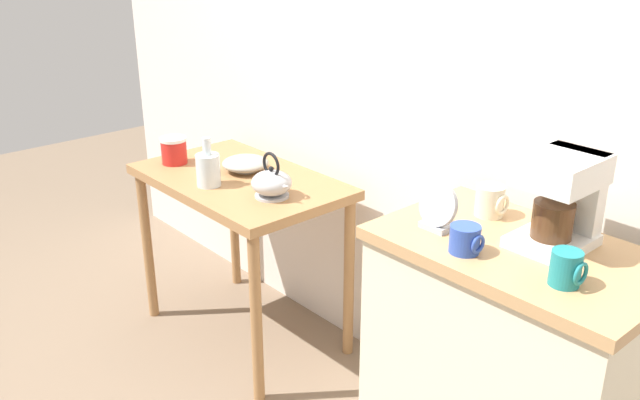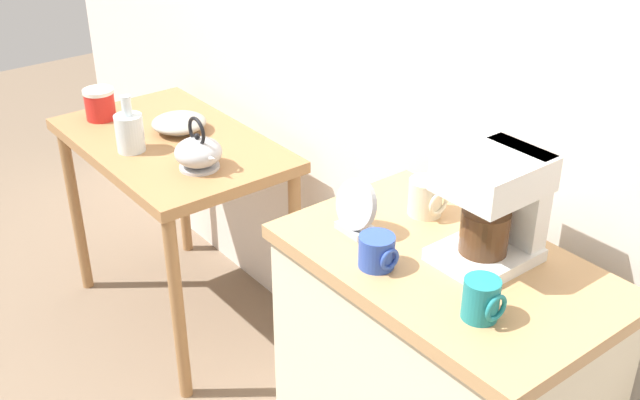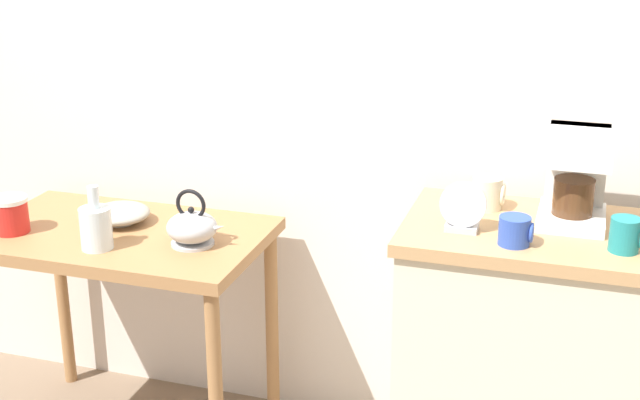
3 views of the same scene
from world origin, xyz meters
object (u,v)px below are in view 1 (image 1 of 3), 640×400
Objects in this scene: bowl_stoneware at (245,163)px; coffee_maker at (562,196)px; teakettle at (272,183)px; canister_enamel at (174,150)px; mug_small_cream at (490,201)px; glass_carafe_vase at (208,169)px; table_clock at (438,210)px; mug_dark_teal at (567,268)px; mug_blue at (465,239)px.

coffee_maker is at bearing 1.65° from bowl_stoneware.
teakettle is 0.60m from canister_enamel.
coffee_maker is at bearing -6.02° from mug_small_cream.
mug_small_cream is at bearing 13.69° from glass_carafe_vase.
glass_carafe_vase is 0.33m from canister_enamel.
teakettle is at bearing -172.94° from coffee_maker.
table_clock is at bearing -2.31° from teakettle.
mug_dark_teal is at bearing -5.60° from bowl_stoneware.
table_clock is (-0.42, 0.02, 0.01)m from mug_dark_teal.
glass_carafe_vase is at bearing -175.77° from table_clock.
bowl_stoneware is at bearing -176.80° from mug_small_cream.
canister_enamel is at bearing -170.77° from mug_small_cream.
mug_small_cream is at bearing 173.98° from coffee_maker.
glass_carafe_vase is at bearing -156.79° from teakettle.
teakettle is 0.73× the size of coffee_maker.
bowl_stoneware is 1.18m from mug_small_cream.
glass_carafe_vase reaches higher than teakettle.
glass_carafe_vase is 1.23m from mug_blue.
coffee_maker is 0.28m from mug_blue.
coffee_maker reaches higher than mug_dark_teal.
mug_small_cream reaches higher than mug_dark_teal.
bowl_stoneware is 1.69× the size of canister_enamel.
coffee_maker is 2.92× the size of mug_blue.
table_clock is (-0.15, 0.06, 0.02)m from mug_blue.
canister_enamel is 1.23× the size of mug_small_cream.
teakettle is 0.98m from mug_blue.
coffee_maker is at bearing 125.84° from mug_dark_teal.
mug_dark_teal reaches higher than bowl_stoneware.
mug_small_cream is at bearing 9.23° from canister_enamel.
mug_blue reaches higher than glass_carafe_vase.
coffee_maker is 0.25m from mug_dark_teal.
bowl_stoneware is 2.19× the size of mug_blue.
mug_small_cream reaches higher than mug_blue.
mug_small_cream is at bearing 112.12° from mug_blue.
table_clock reaches higher than mug_small_cream.
bowl_stoneware is at bearing -178.35° from coffee_maker.
mug_dark_teal is 0.95× the size of mug_small_cream.
mug_small_cream is (1.16, 0.07, 0.17)m from bowl_stoneware.
mug_small_cream is 0.69× the size of table_clock.
table_clock is (1.41, 0.04, 0.16)m from canister_enamel.
mug_dark_teal is at bearing -2.57° from teakettle.
mug_dark_teal is (0.14, -0.19, -0.10)m from coffee_maker.
mug_small_cream is 1.05× the size of mug_blue.
mug_dark_teal reaches higher than canister_enamel.
coffee_maker reaches higher than table_clock.
bowl_stoneware is 0.34m from canister_enamel.
table_clock is at bearing 157.25° from mug_blue.
mug_blue is at bearing -171.86° from mug_dark_teal.
mug_dark_teal is 0.66× the size of table_clock.
canister_enamel is 0.85× the size of table_clock.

